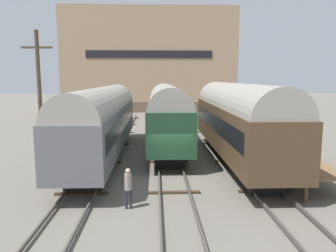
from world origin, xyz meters
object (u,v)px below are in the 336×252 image
train_car_brown (237,118)px  train_car_green (167,113)px  train_car_grey (103,118)px  utility_pole (40,99)px  bench (273,141)px  person_worker (128,184)px

train_car_brown → train_car_green: 6.52m
train_car_green → train_car_grey: bearing=-142.2°
train_car_green → utility_pole: 10.01m
bench → person_worker: size_ratio=0.78×
bench → person_worker: 11.18m
train_car_grey → person_worker: train_car_grey is taller
person_worker → train_car_brown: bearing=49.4°
train_car_brown → train_car_grey: bearing=172.3°
bench → person_worker: bench is taller
train_car_brown → train_car_grey: (-9.01, 1.22, -0.12)m
bench → utility_pole: 14.80m
train_car_grey → person_worker: (2.42, -8.89, -1.78)m
utility_pole → person_worker: bearing=-47.7°
train_car_brown → person_worker: train_car_brown is taller
train_car_brown → bench: train_car_brown is taller
train_car_green → train_car_brown: bearing=-46.3°
train_car_grey → utility_pole: bearing=-142.2°
train_car_brown → bench: 2.71m
utility_pole → bench: bearing=2.3°
train_car_grey → utility_pole: 4.46m
train_car_brown → bench: size_ratio=11.64×
train_car_green → train_car_grey: (-4.50, -3.49, -0.02)m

